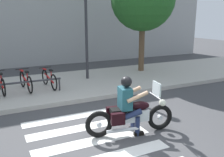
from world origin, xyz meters
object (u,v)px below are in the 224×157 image
at_px(street_lamp, 86,22).
at_px(bike_rack, 1,86).
at_px(bicycle_3, 26,81).
at_px(bicycle_4, 49,79).
at_px(rider, 128,101).
at_px(bicycle_2, 1,84).
at_px(motorcycle, 131,115).

bearing_deg(street_lamp, bike_rack, -159.81).
distance_m(bicycle_3, bicycle_4, 0.85).
height_order(bicycle_3, street_lamp, street_lamp).
bearing_deg(rider, bicycle_3, 111.54).
relative_size(bicycle_2, street_lamp, 0.37).
height_order(bicycle_4, bike_rack, bicycle_4).
bearing_deg(bicycle_4, street_lamp, 22.16).
bearing_deg(street_lamp, motorcycle, -99.16).
relative_size(bicycle_2, bicycle_3, 0.98).
bearing_deg(bike_rack, motorcycle, -55.64).
relative_size(rider, street_lamp, 0.34).
bearing_deg(bike_rack, rider, -56.27).
relative_size(motorcycle, bicycle_3, 1.35).
distance_m(bicycle_2, bicycle_4, 1.71).
relative_size(motorcycle, bicycle_2, 1.39).
relative_size(rider, bicycle_2, 0.91).
relative_size(rider, bicycle_3, 0.89).
distance_m(rider, bicycle_2, 5.20).
bearing_deg(bicycle_2, bicycle_3, 0.03).
xyz_separation_m(rider, bicycle_4, (-0.92, 4.48, -0.34)).
height_order(motorcycle, bicycle_4, motorcycle).
bearing_deg(bicycle_4, bicycle_2, -179.97).
height_order(rider, bicycle_2, rider).
height_order(bicycle_4, street_lamp, street_lamp).
xyz_separation_m(motorcycle, bicycle_4, (-0.99, 4.50, 0.03)).
relative_size(rider, bike_rack, 0.36).
distance_m(motorcycle, bicycle_3, 4.86).
distance_m(bike_rack, street_lamp, 4.28).
distance_m(bicycle_2, bicycle_3, 0.85).
bearing_deg(street_lamp, bicycle_3, -164.45).
height_order(motorcycle, bicycle_3, motorcycle).
bearing_deg(bicycle_3, street_lamp, 15.55).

